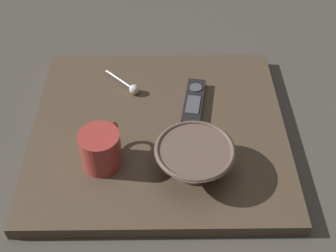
{
  "coord_description": "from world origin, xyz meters",
  "views": [
    {
      "loc": [
        -0.01,
        0.72,
        0.78
      ],
      "look_at": [
        -0.02,
        0.02,
        0.05
      ],
      "focal_mm": 47.39,
      "sensor_mm": 36.0,
      "label": 1
    }
  ],
  "objects": [
    {
      "name": "ground_plane",
      "position": [
        0.0,
        0.0,
        0.0
      ],
      "size": [
        6.0,
        6.0,
        0.0
      ],
      "primitive_type": "plane",
      "color": "#47423D"
    },
    {
      "name": "table",
      "position": [
        0.0,
        0.0,
        0.02
      ],
      "size": [
        0.59,
        0.55,
        0.03
      ],
      "color": "#4C3D2D",
      "rests_on": "ground"
    },
    {
      "name": "cereal_bowl",
      "position": [
        -0.07,
        0.13,
        0.07
      ],
      "size": [
        0.17,
        0.17,
        0.07
      ],
      "color": "brown",
      "rests_on": "table"
    },
    {
      "name": "coffee_mug",
      "position": [
        0.12,
        0.11,
        0.08
      ],
      "size": [
        0.09,
        0.11,
        0.09
      ],
      "color": "#A53833",
      "rests_on": "table"
    },
    {
      "name": "teaspoon",
      "position": [
        0.07,
        -0.12,
        0.04
      ],
      "size": [
        0.09,
        0.09,
        0.03
      ],
      "color": "silver",
      "rests_on": "table"
    },
    {
      "name": "tv_remote_near",
      "position": [
        -0.09,
        -0.07,
        0.04
      ],
      "size": [
        0.07,
        0.16,
        0.02
      ],
      "color": "black",
      "rests_on": "table"
    }
  ]
}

